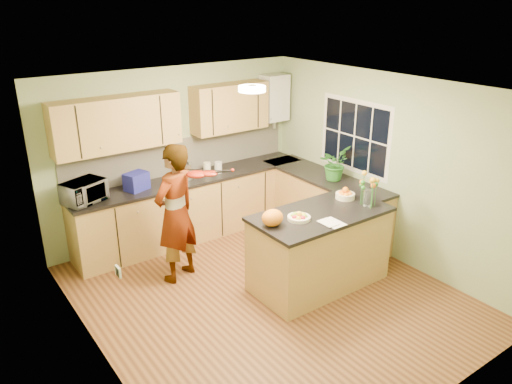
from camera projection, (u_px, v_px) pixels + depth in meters
floor at (267, 295)px, 6.08m from camera, size 4.50×4.50×0.00m
ceiling at (269, 89)px, 5.17m from camera, size 4.00×4.50×0.02m
wall_back at (176, 153)px, 7.32m from camera, size 4.00×0.02×2.50m
wall_front at (439, 289)px, 3.93m from camera, size 4.00×0.02×2.50m
wall_left at (92, 249)px, 4.54m from camera, size 0.02×4.50×2.50m
wall_right at (386, 167)px, 6.71m from camera, size 0.02×4.50×2.50m
back_counter at (194, 207)px, 7.44m from camera, size 3.64×0.62×0.94m
right_counter at (324, 205)px, 7.48m from camera, size 0.62×2.24×0.94m
splashback at (182, 155)px, 7.39m from camera, size 3.60×0.02×0.52m
upper_cabinets at (167, 116)px, 6.88m from camera, size 3.20×0.34×0.70m
boiler at (274, 98)px, 7.89m from camera, size 0.40×0.30×0.86m
window_right at (355, 136)px, 7.05m from camera, size 0.01×1.30×1.05m
light_switch at (118, 272)px, 4.07m from camera, size 0.02×0.09×0.09m
ceiling_lamp at (252, 89)px, 5.41m from camera, size 0.30×0.30×0.07m
peninsula_island at (319, 248)px, 6.16m from camera, size 1.71×0.88×0.98m
fruit_dish at (299, 216)px, 5.77m from camera, size 0.27×0.27×0.09m
orange_bowl at (345, 194)px, 6.37m from camera, size 0.25×0.25×0.14m
flower_vase at (369, 181)px, 6.05m from camera, size 0.26×0.26×0.49m
orange_bag at (272, 218)px, 5.60m from camera, size 0.26×0.22×0.19m
papers at (333, 223)px, 5.70m from camera, size 0.20×0.27×0.01m
violinist at (176, 214)px, 6.16m from camera, size 0.76×0.63×1.79m
violin at (197, 174)px, 5.90m from camera, size 0.62×0.54×0.15m
microwave at (84, 192)px, 6.33m from camera, size 0.61×0.52×0.28m
blue_box at (136, 181)px, 6.75m from camera, size 0.36×0.31×0.24m
kettle at (186, 171)px, 7.14m from camera, size 0.17×0.17×0.31m
jar_cream at (207, 168)px, 7.39m from camera, size 0.14×0.14×0.17m
jar_white at (218, 167)px, 7.41m from camera, size 0.12×0.12×0.17m
potted_plant at (334, 163)px, 7.09m from camera, size 0.55×0.52×0.48m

